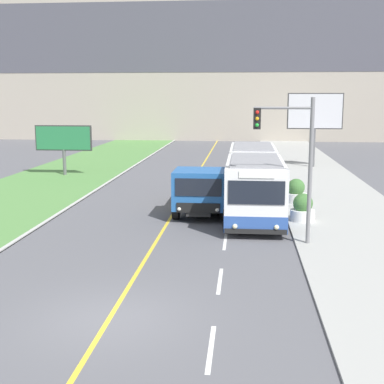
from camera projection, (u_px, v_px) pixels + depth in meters
ground_plane at (109, 319)px, 13.95m from camera, size 300.00×300.00×0.00m
lane_marking_centre at (141, 287)px, 16.23m from camera, size 2.88×140.00×0.01m
apartment_block_background at (220, 45)px, 70.95m from camera, size 80.00×8.04×24.97m
city_bus at (254, 180)px, 27.51m from camera, size 2.70×12.95×2.95m
dump_truck at (202, 191)px, 26.07m from camera, size 2.57×6.62×2.33m
car_distant at (254, 159)px, 43.78m from camera, size 1.80×4.30×1.45m
traffic_light_mast at (293, 152)px, 20.30m from camera, size 2.28×0.32×5.69m
billboard_large at (315, 113)px, 42.64m from camera, size 4.38×0.24×5.98m
billboard_small at (63, 139)px, 38.91m from camera, size 4.18×0.24×3.65m
planter_round_near at (303, 209)px, 24.50m from camera, size 1.13×1.13×1.27m
planter_round_second at (296, 192)px, 28.81m from camera, size 1.16×1.16×1.28m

